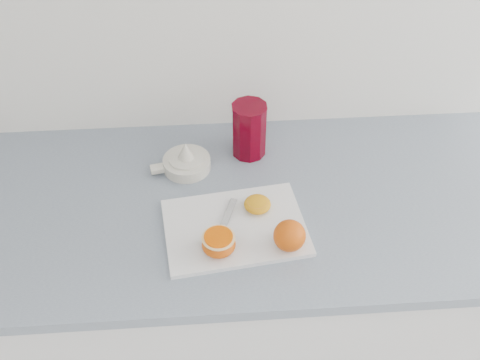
% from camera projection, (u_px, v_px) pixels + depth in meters
% --- Properties ---
extents(counter, '(2.35, 0.64, 0.89)m').
position_uv_depth(counter, '(233.00, 302.00, 1.60)').
color(counter, white).
rests_on(counter, ground).
extents(cutting_board, '(0.34, 0.26, 0.01)m').
position_uv_depth(cutting_board, '(235.00, 227.00, 1.22)').
color(cutting_board, white).
rests_on(cutting_board, counter).
extents(whole_orange, '(0.07, 0.07, 0.07)m').
position_uv_depth(whole_orange, '(290.00, 236.00, 1.14)').
color(whole_orange, red).
rests_on(whole_orange, cutting_board).
extents(half_orange, '(0.07, 0.07, 0.05)m').
position_uv_depth(half_orange, '(219.00, 243.00, 1.15)').
color(half_orange, red).
rests_on(half_orange, cutting_board).
extents(squeezed_shell, '(0.06, 0.06, 0.03)m').
position_uv_depth(squeezed_shell, '(257.00, 204.00, 1.24)').
color(squeezed_shell, orange).
rests_on(squeezed_shell, cutting_board).
extents(paring_knife, '(0.07, 0.17, 0.01)m').
position_uv_depth(paring_knife, '(219.00, 236.00, 1.18)').
color(paring_knife, '#4F3313').
rests_on(paring_knife, cutting_board).
extents(citrus_juicer, '(0.15, 0.12, 0.08)m').
position_uv_depth(citrus_juicer, '(186.00, 161.00, 1.36)').
color(citrus_juicer, white).
rests_on(citrus_juicer, counter).
extents(red_tumbler, '(0.09, 0.09, 0.15)m').
position_uv_depth(red_tumbler, '(249.00, 132.00, 1.37)').
color(red_tumbler, '#5A0010').
rests_on(red_tumbler, counter).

